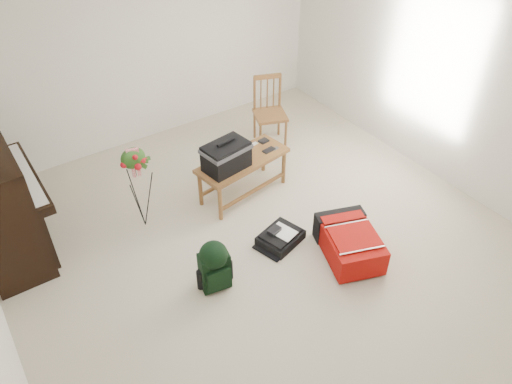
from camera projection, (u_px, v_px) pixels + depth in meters
floor at (268, 249)px, 5.25m from camera, size 5.00×5.50×0.01m
ceiling at (273, 10)px, 3.68m from camera, size 5.00×5.50×0.01m
wall_back at (143, 48)px, 6.24m from camera, size 5.00×0.04×2.50m
wall_right at (452, 80)px, 5.56m from camera, size 0.04×5.50×2.50m
bench at (230, 156)px, 5.53m from camera, size 1.16×0.61×0.85m
dining_chair at (269, 113)px, 6.58m from camera, size 0.52×0.52×0.93m
red_suitcase at (346, 240)px, 5.12m from camera, size 0.72×0.89×0.32m
black_duffel at (280, 237)px, 5.30m from camera, size 0.52×0.46×0.19m
green_backpack at (214, 264)px, 4.67m from camera, size 0.31×0.28×0.56m
flower_stand at (139, 189)px, 5.23m from camera, size 0.41×0.41×1.04m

